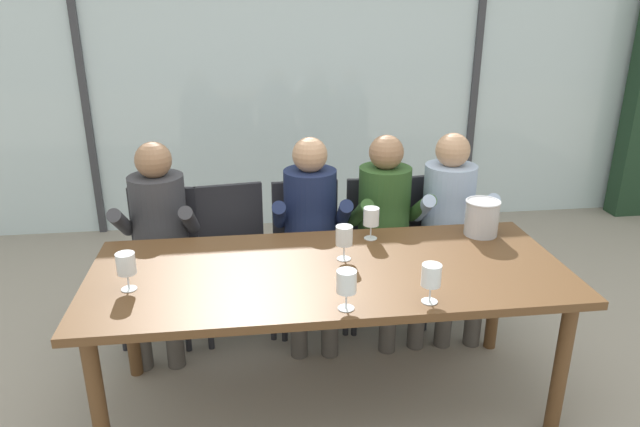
{
  "coord_description": "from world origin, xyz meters",
  "views": [
    {
      "loc": [
        -0.36,
        -2.46,
        1.98
      ],
      "look_at": [
        0.0,
        0.35,
        0.92
      ],
      "focal_mm": 32.41,
      "sensor_mm": 36.0,
      "label": 1
    }
  ],
  "objects": [
    {
      "name": "window_mullion_right",
      "position": [
        1.68,
        2.56,
        1.3
      ],
      "size": [
        0.06,
        0.06,
        2.6
      ],
      "primitive_type": "cube",
      "color": "#38383D",
      "rests_on": "ground"
    },
    {
      "name": "wine_glass_by_left_taster",
      "position": [
        0.09,
        0.1,
        0.89
      ],
      "size": [
        0.08,
        0.08,
        0.17
      ],
      "color": "silver",
      "rests_on": "dining_table"
    },
    {
      "name": "wine_glass_spare_empty",
      "position": [
        -0.91,
        -0.09,
        0.88
      ],
      "size": [
        0.08,
        0.08,
        0.17
      ],
      "color": "silver",
      "rests_on": "dining_table"
    },
    {
      "name": "wine_glass_by_right_taster",
      "position": [
        0.27,
        0.33,
        0.88
      ],
      "size": [
        0.08,
        0.08,
        0.17
      ],
      "color": "silver",
      "rests_on": "dining_table"
    },
    {
      "name": "person_navy_polo",
      "position": [
        -0.0,
        0.74,
        0.7
      ],
      "size": [
        0.48,
        0.63,
        1.21
      ],
      "rotation": [
        0.0,
        0.0,
        -0.07
      ],
      "color": "#192347",
      "rests_on": "ground"
    },
    {
      "name": "ice_bucket_primary",
      "position": [
        0.88,
        0.31,
        0.87
      ],
      "size": [
        0.19,
        0.19,
        0.2
      ],
      "color": "#B7B7BC",
      "rests_on": "dining_table"
    },
    {
      "name": "person_charcoal_jacket",
      "position": [
        -0.9,
        0.74,
        0.7
      ],
      "size": [
        0.47,
        0.62,
        1.21
      ],
      "rotation": [
        0.0,
        0.0,
        -0.03
      ],
      "color": "#38383D",
      "rests_on": "ground"
    },
    {
      "name": "window_glass_panel",
      "position": [
        0.0,
        2.58,
        1.3
      ],
      "size": [
        7.47,
        0.03,
        2.6
      ],
      "primitive_type": "cube",
      "color": "silver",
      "rests_on": "ground"
    },
    {
      "name": "hillside_vineyard",
      "position": [
        0.0,
        6.43,
        1.1
      ],
      "size": [
        13.47,
        2.4,
        2.19
      ],
      "primitive_type": "cube",
      "color": "#568942",
      "rests_on": "ground"
    },
    {
      "name": "wine_glass_near_bucket",
      "position": [
        0.02,
        -0.38,
        0.88
      ],
      "size": [
        0.08,
        0.08,
        0.17
      ],
      "color": "silver",
      "rests_on": "dining_table"
    },
    {
      "name": "chair_near_curtain",
      "position": [
        -0.91,
        0.87,
        0.53
      ],
      "size": [
        0.5,
        0.5,
        0.89
      ],
      "rotation": [
        0.0,
        0.0,
        -0.14
      ],
      "color": "#232328",
      "rests_on": "ground"
    },
    {
      "name": "dining_table",
      "position": [
        0.0,
        0.0,
        0.69
      ],
      "size": [
        2.27,
        0.94,
        0.77
      ],
      "color": "brown",
      "rests_on": "ground"
    },
    {
      "name": "chair_right_of_center",
      "position": [
        0.46,
        0.87,
        0.53
      ],
      "size": [
        0.47,
        0.47,
        0.89
      ],
      "rotation": [
        0.0,
        0.0,
        -0.07
      ],
      "color": "#232328",
      "rests_on": "ground"
    },
    {
      "name": "wine_glass_center_pour",
      "position": [
        0.38,
        -0.37,
        0.88
      ],
      "size": [
        0.08,
        0.08,
        0.17
      ],
      "color": "silver",
      "rests_on": "dining_table"
    },
    {
      "name": "chair_left_of_center",
      "position": [
        -0.48,
        0.87,
        0.53
      ],
      "size": [
        0.5,
        0.5,
        0.89
      ],
      "rotation": [
        0.0,
        0.0,
        0.13
      ],
      "color": "#232328",
      "rests_on": "ground"
    },
    {
      "name": "ground",
      "position": [
        0.0,
        1.0,
        0.0
      ],
      "size": [
        14.0,
        14.0,
        0.0
      ],
      "primitive_type": "plane",
      "color": "#9E9384"
    },
    {
      "name": "chair_near_window_right",
      "position": [
        0.85,
        0.91,
        0.53
      ],
      "size": [
        0.49,
        0.49,
        0.89
      ],
      "rotation": [
        0.0,
        0.0,
        0.13
      ],
      "color": "#232328",
      "rests_on": "ground"
    },
    {
      "name": "person_olive_shirt",
      "position": [
        0.47,
        0.74,
        0.7
      ],
      "size": [
        0.49,
        0.63,
        1.21
      ],
      "rotation": [
        0.0,
        0.0,
        0.1
      ],
      "color": "#2D5123",
      "rests_on": "ground"
    },
    {
      "name": "chair_center",
      "position": [
        -0.01,
        0.89,
        0.53
      ],
      "size": [
        0.46,
        0.46,
        0.89
      ],
      "rotation": [
        0.0,
        0.0,
        0.05
      ],
      "color": "#232328",
      "rests_on": "ground"
    },
    {
      "name": "window_mullion_left",
      "position": [
        -1.68,
        2.56,
        1.3
      ],
      "size": [
        0.06,
        0.06,
        2.6
      ],
      "primitive_type": "cube",
      "color": "#38383D",
      "rests_on": "ground"
    },
    {
      "name": "person_pale_blue_shirt",
      "position": [
        0.87,
        0.74,
        0.7
      ],
      "size": [
        0.48,
        0.63,
        1.21
      ],
      "rotation": [
        0.0,
        0.0,
        -0.07
      ],
      "color": "#9EB2D1",
      "rests_on": "ground"
    }
  ]
}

